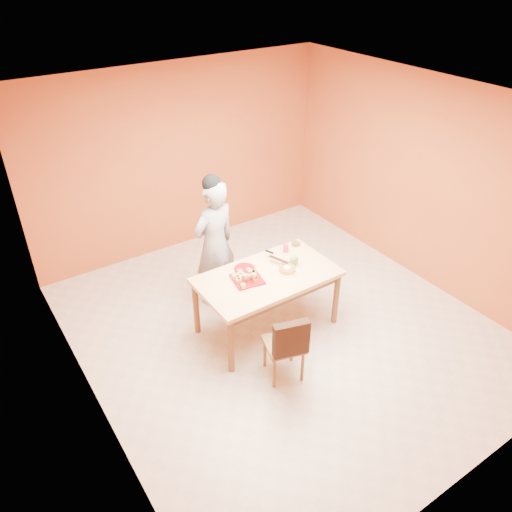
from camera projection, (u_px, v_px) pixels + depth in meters
floor at (282, 327)px, 6.08m from camera, size 5.00×5.00×0.00m
ceiling at (291, 105)px, 4.63m from camera, size 5.00×5.00×0.00m
wall_back at (181, 159)px, 7.11m from camera, size 4.50×0.00×4.50m
wall_left at (77, 303)px, 4.30m from camera, size 0.00×5.00×5.00m
wall_right at (426, 183)px, 6.41m from camera, size 0.00×5.00×5.00m
dining_table at (267, 282)px, 5.74m from camera, size 1.60×0.90×0.76m
dining_chair at (285, 344)px, 5.20m from camera, size 0.49×0.55×0.85m
pastry_pile at (247, 275)px, 5.58m from camera, size 0.29×0.29×0.10m
person at (215, 244)px, 6.12m from camera, size 0.67×0.50×1.68m
pastry_platter at (247, 279)px, 5.61m from camera, size 0.38×0.38×0.02m
red_dinner_plate at (244, 269)px, 5.79m from camera, size 0.31×0.31×0.01m
white_cake_plate at (287, 271)px, 5.75m from camera, size 0.32×0.32×0.01m
sponge_cake at (287, 269)px, 5.74m from camera, size 0.24×0.24×0.05m
cake_server at (279, 260)px, 5.85m from camera, size 0.14×0.27×0.01m
egg_ornament at (294, 260)px, 5.83m from camera, size 0.13×0.12×0.14m
magenta_glass at (286, 248)px, 6.10m from camera, size 0.09×0.09×0.10m
checker_tin at (296, 244)px, 6.25m from camera, size 0.14×0.14×0.03m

